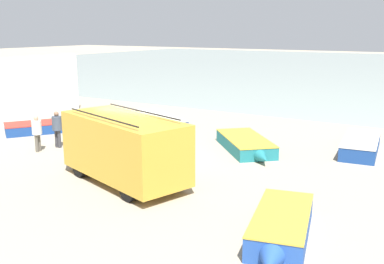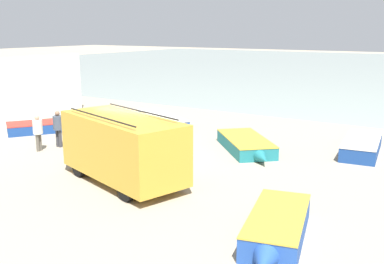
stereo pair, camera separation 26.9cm
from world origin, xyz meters
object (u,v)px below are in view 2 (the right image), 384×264
object	(u,v)px
fishing_rowboat_2	(160,120)
fishing_rowboat_3	(44,127)
fishing_rowboat_0	(362,145)
fisherman_1	(58,126)
parked_van	(122,147)
fishing_rowboat_4	(276,228)
fishing_rowboat_1	(246,144)
fisherman_2	(38,130)

from	to	relation	value
fishing_rowboat_2	fishing_rowboat_3	distance (m)	6.16
fishing_rowboat_0	fisherman_1	distance (m)	13.51
parked_van	fishing_rowboat_3	xyz separation A→B (m)	(-8.77, 3.89, -1.01)
fishing_rowboat_4	fishing_rowboat_0	bearing A→B (deg)	166.93
fishing_rowboat_1	fishing_rowboat_4	world-z (taller)	fishing_rowboat_4
fishing_rowboat_1	fishing_rowboat_3	world-z (taller)	fishing_rowboat_1
fishing_rowboat_1	fishing_rowboat_2	distance (m)	6.66
fishing_rowboat_0	fishing_rowboat_3	bearing A→B (deg)	100.89
fishing_rowboat_2	fisherman_1	distance (m)	6.29
fishing_rowboat_4	fisherman_1	xyz separation A→B (m)	(-11.85, 3.46, 0.67)
fishing_rowboat_4	fishing_rowboat_3	bearing A→B (deg)	-122.41
fishing_rowboat_3	fishing_rowboat_1	bearing A→B (deg)	-44.88
parked_van	fisherman_2	world-z (taller)	parked_van
parked_van	fishing_rowboat_2	distance (m)	9.40
parked_van	fisherman_1	bearing A→B (deg)	-3.32
fishing_rowboat_4	fisherman_1	world-z (taller)	fisherman_1
parked_van	fishing_rowboat_1	size ratio (longest dim) A/B	1.33
fishing_rowboat_1	parked_van	bearing A→B (deg)	-59.92
fishing_rowboat_0	fishing_rowboat_1	bearing A→B (deg)	113.75
fishing_rowboat_3	fishing_rowboat_4	xyz separation A→B (m)	(15.01, -5.24, 0.07)
fishing_rowboat_2	fishing_rowboat_0	bearing A→B (deg)	-147.22
fishing_rowboat_1	fisherman_1	xyz separation A→B (m)	(-7.49, -3.94, 0.71)
fishing_rowboat_1	fishing_rowboat_3	bearing A→B (deg)	-121.25
parked_van	fishing_rowboat_1	distance (m)	6.40
fisherman_1	fisherman_2	world-z (taller)	fisherman_1
fishing_rowboat_2	fishing_rowboat_4	bearing A→B (deg)	168.99
fishing_rowboat_1	fisherman_2	xyz separation A→B (m)	(-7.71, -4.88, 0.67)
fishing_rowboat_1	fisherman_1	world-z (taller)	fisherman_1
parked_van	fisherman_1	xyz separation A→B (m)	(-5.62, 2.11, -0.28)
fishing_rowboat_0	fishing_rowboat_2	bearing A→B (deg)	85.33
parked_van	fishing_rowboat_0	size ratio (longest dim) A/B	1.13
fishing_rowboat_1	fisherman_2	size ratio (longest dim) A/B	2.60
fishing_rowboat_1	fishing_rowboat_0	bearing A→B (deg)	77.53
parked_van	fishing_rowboat_3	world-z (taller)	parked_van
fishing_rowboat_2	fishing_rowboat_4	world-z (taller)	fishing_rowboat_2
fishing_rowboat_0	parked_van	bearing A→B (deg)	137.57
fishing_rowboat_4	fishing_rowboat_1	bearing A→B (deg)	-162.61
fishing_rowboat_4	fisherman_2	world-z (taller)	fisherman_2
fishing_rowboat_0	fishing_rowboat_4	size ratio (longest dim) A/B	1.17
fishing_rowboat_0	fishing_rowboat_3	size ratio (longest dim) A/B	1.22
fishing_rowboat_0	fishing_rowboat_3	world-z (taller)	fishing_rowboat_0
fishing_rowboat_0	fisherman_1	world-z (taller)	fisherman_1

